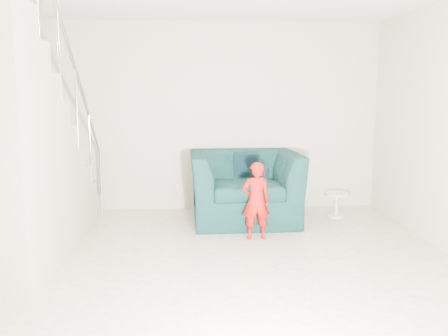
{
  "coord_description": "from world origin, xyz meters",
  "views": [
    {
      "loc": [
        -0.2,
        -4.15,
        1.7
      ],
      "look_at": [
        0.15,
        1.2,
        0.85
      ],
      "focal_mm": 38.0,
      "sensor_mm": 36.0,
      "label": 1
    }
  ],
  "objects": [
    {
      "name": "side_table",
      "position": [
        1.78,
        2.14,
        0.23
      ],
      "size": [
        0.34,
        0.34,
        0.34
      ],
      "color": "silver",
      "rests_on": "floor"
    },
    {
      "name": "throw",
      "position": [
        -0.17,
        2.0,
        0.58
      ],
      "size": [
        0.05,
        0.54,
        0.6
      ],
      "primitive_type": "cube",
      "color": "black",
      "rests_on": "armchair"
    },
    {
      "name": "floor",
      "position": [
        0.0,
        0.0,
        0.0
      ],
      "size": [
        5.5,
        5.5,
        0.0
      ],
      "primitive_type": "plane",
      "color": "gray",
      "rests_on": "ground"
    },
    {
      "name": "phone",
      "position": [
        0.65,
        1.18,
        0.8
      ],
      "size": [
        0.04,
        0.05,
        0.1
      ],
      "primitive_type": "cube",
      "rotation": [
        0.0,
        0.0,
        -0.36
      ],
      "color": "black",
      "rests_on": "toddler"
    },
    {
      "name": "back_wall",
      "position": [
        0.0,
        2.75,
        1.35
      ],
      "size": [
        5.0,
        0.0,
        5.0
      ],
      "primitive_type": "plane",
      "rotation": [
        1.57,
        0.0,
        0.0
      ],
      "color": "#C0B29C",
      "rests_on": "floor"
    },
    {
      "name": "armchair",
      "position": [
        0.48,
        2.03,
        0.46
      ],
      "size": [
        1.45,
        1.28,
        0.92
      ],
      "primitive_type": "imported",
      "rotation": [
        0.0,
        0.0,
        0.02
      ],
      "color": "black",
      "rests_on": "floor"
    },
    {
      "name": "staircase",
      "position": [
        -2.0,
        0.55,
        0.95
      ],
      "size": [
        1.02,
        3.03,
        3.62
      ],
      "color": "#ADA089",
      "rests_on": "floor"
    },
    {
      "name": "toddler",
      "position": [
        0.52,
        1.2,
        0.46
      ],
      "size": [
        0.35,
        0.24,
        0.92
      ],
      "primitive_type": "imported",
      "rotation": [
        0.0,
        0.0,
        3.21
      ],
      "color": "#A10507",
      "rests_on": "floor"
    },
    {
      "name": "cushion",
      "position": [
        0.54,
        2.38,
        0.71
      ],
      "size": [
        0.36,
        0.17,
        0.35
      ],
      "primitive_type": "cube",
      "rotation": [
        0.21,
        0.0,
        0.0
      ],
      "color": "black",
      "rests_on": "armchair"
    },
    {
      "name": "front_wall",
      "position": [
        0.0,
        -2.75,
        1.35
      ],
      "size": [
        5.0,
        0.0,
        5.0
      ],
      "primitive_type": "plane",
      "rotation": [
        -1.57,
        0.0,
        0.0
      ],
      "color": "#C0B29C",
      "rests_on": "floor"
    }
  ]
}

